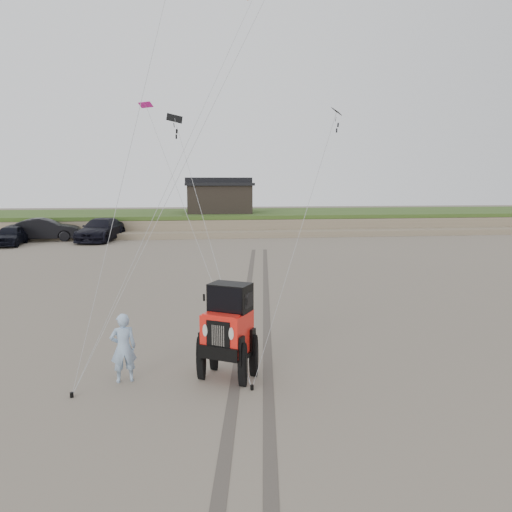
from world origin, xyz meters
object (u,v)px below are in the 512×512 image
object	(u,v)px
truck_a	(10,235)
truck_c	(101,230)
cabin	(219,197)
man	(123,348)
truck_b	(45,230)
jeep	(227,341)

from	to	relation	value
truck_a	truck_c	size ratio (longest dim) A/B	0.71
cabin	man	size ratio (longest dim) A/B	3.78
truck_b	cabin	bearing A→B (deg)	-70.42
truck_c	cabin	bearing A→B (deg)	48.18
truck_a	jeep	size ratio (longest dim) A/B	0.87
man	truck_a	bearing A→B (deg)	-79.44
man	cabin	bearing A→B (deg)	-109.53
cabin	truck_a	size ratio (longest dim) A/B	1.46
truck_b	man	distance (m)	31.45
truck_a	truck_b	distance (m)	3.13
cabin	man	world-z (taller)	cabin
truck_a	truck_b	world-z (taller)	truck_b
truck_a	truck_b	xyz separation A→B (m)	(1.76, 2.59, 0.16)
truck_c	man	bearing A→B (deg)	-67.89
cabin	truck_c	distance (m)	12.53
cabin	jeep	bearing A→B (deg)	-92.64
cabin	truck_a	xyz separation A→B (m)	(-16.05, -9.46, -2.49)
truck_b	jeep	distance (m)	32.44
truck_c	jeep	size ratio (longest dim) A/B	1.23
truck_a	jeep	distance (m)	30.85
jeep	truck_a	bearing A→B (deg)	147.30
cabin	truck_b	world-z (taller)	cabin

